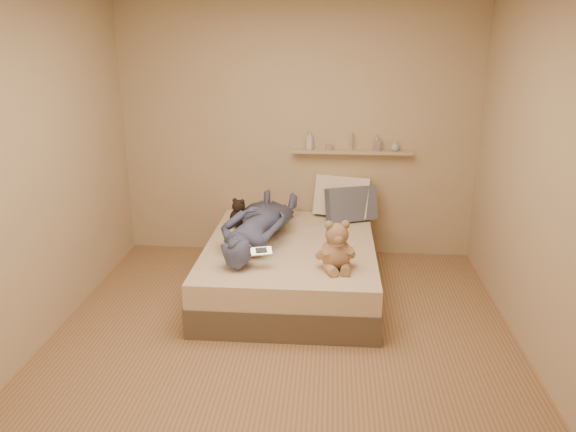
# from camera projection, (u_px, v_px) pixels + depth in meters

# --- Properties ---
(room) EXTENTS (3.80, 3.80, 3.80)m
(room) POSITION_uv_depth(u_px,v_px,m) (281.00, 177.00, 3.85)
(room) COLOR #93734C
(room) RESTS_ON ground
(bed) EXTENTS (1.50, 1.90, 0.45)m
(bed) POSITION_uv_depth(u_px,v_px,m) (290.00, 267.00, 5.07)
(bed) COLOR brown
(bed) RESTS_ON floor
(game_console) EXTENTS (0.18, 0.11, 0.06)m
(game_console) POSITION_uv_depth(u_px,v_px,m) (261.00, 251.00, 4.43)
(game_console) COLOR silver
(game_console) RESTS_ON bed
(teddy_bear) EXTENTS (0.33, 0.33, 0.41)m
(teddy_bear) POSITION_uv_depth(u_px,v_px,m) (336.00, 249.00, 4.42)
(teddy_bear) COLOR tan
(teddy_bear) RESTS_ON bed
(dark_plush) EXTENTS (0.19, 0.19, 0.29)m
(dark_plush) POSITION_uv_depth(u_px,v_px,m) (239.00, 215.00, 5.37)
(dark_plush) COLOR black
(dark_plush) RESTS_ON bed
(pillow_cream) EXTENTS (0.60, 0.41, 0.43)m
(pillow_cream) POSITION_uv_depth(u_px,v_px,m) (342.00, 197.00, 5.69)
(pillow_cream) COLOR beige
(pillow_cream) RESTS_ON bed
(pillow_grey) EXTENTS (0.55, 0.39, 0.36)m
(pillow_grey) POSITION_uv_depth(u_px,v_px,m) (351.00, 204.00, 5.56)
(pillow_grey) COLOR slate
(pillow_grey) RESTS_ON bed
(person) EXTENTS (0.77, 1.53, 0.35)m
(person) POSITION_uv_depth(u_px,v_px,m) (258.00, 223.00, 4.99)
(person) COLOR #464B6E
(person) RESTS_ON bed
(wall_shelf) EXTENTS (1.20, 0.12, 0.03)m
(wall_shelf) POSITION_uv_depth(u_px,v_px,m) (352.00, 152.00, 5.62)
(wall_shelf) COLOR tan
(wall_shelf) RESTS_ON wall_back
(shelf_bottles) EXTENTS (0.95, 0.11, 0.19)m
(shelf_bottles) POSITION_uv_depth(u_px,v_px,m) (352.00, 143.00, 5.59)
(shelf_bottles) COLOR silver
(shelf_bottles) RESTS_ON wall_shelf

